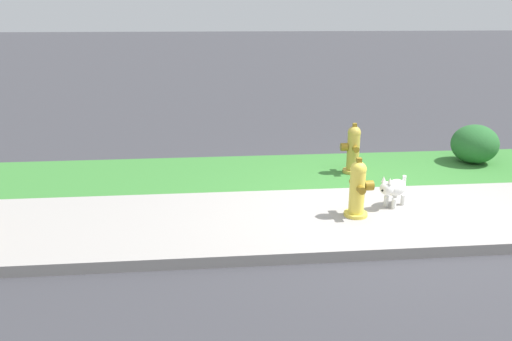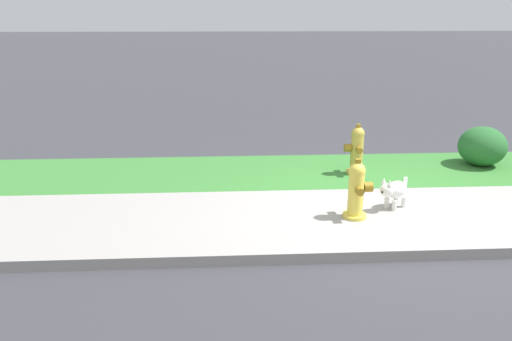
% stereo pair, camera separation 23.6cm
% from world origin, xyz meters
% --- Properties ---
extents(ground_plane, '(120.00, 120.00, 0.00)m').
position_xyz_m(ground_plane, '(0.00, 0.00, 0.00)').
color(ground_plane, '#38383D').
extents(sidewalk_pavement, '(18.00, 1.93, 0.01)m').
position_xyz_m(sidewalk_pavement, '(0.00, 0.00, 0.01)').
color(sidewalk_pavement, '#9E9993').
rests_on(sidewalk_pavement, ground).
extents(grass_verge, '(18.00, 1.76, 0.01)m').
position_xyz_m(grass_verge, '(0.00, 1.84, 0.00)').
color(grass_verge, '#387A33').
rests_on(grass_verge, ground).
extents(street_curb, '(18.00, 0.16, 0.12)m').
position_xyz_m(street_curb, '(0.00, -1.04, 0.06)').
color(street_curb, '#9E9993').
rests_on(street_curb, ground).
extents(fire_hydrant_by_grass_verge, '(0.34, 0.37, 0.77)m').
position_xyz_m(fire_hydrant_by_grass_verge, '(-0.07, 1.67, 0.37)').
color(fire_hydrant_by_grass_verge, gold).
rests_on(fire_hydrant_by_grass_verge, ground).
extents(fire_hydrant_across_street, '(0.33, 0.36, 0.73)m').
position_xyz_m(fire_hydrant_across_street, '(-0.50, -0.01, 0.35)').
color(fire_hydrant_across_street, yellow).
rests_on(fire_hydrant_across_street, ground).
extents(small_white_dog, '(0.43, 0.37, 0.43)m').
position_xyz_m(small_white_dog, '(0.04, 0.25, 0.24)').
color(small_white_dog, white).
rests_on(small_white_dog, ground).
extents(shrub_bush_near_lamp, '(0.73, 0.73, 0.62)m').
position_xyz_m(shrub_bush_near_lamp, '(2.03, 2.00, 0.31)').
color(shrub_bush_near_lamp, '#28662D').
rests_on(shrub_bush_near_lamp, ground).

